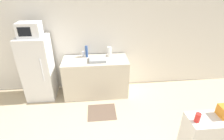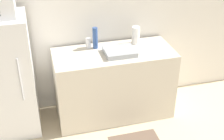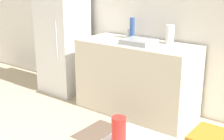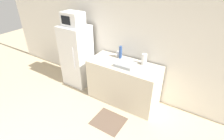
{
  "view_description": "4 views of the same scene",
  "coord_description": "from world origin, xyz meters",
  "px_view_note": "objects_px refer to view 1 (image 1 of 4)",
  "views": [
    {
      "loc": [
        0.06,
        -0.91,
        2.63
      ],
      "look_at": [
        0.36,
        2.07,
        1.06
      ],
      "focal_mm": 28.0,
      "sensor_mm": 36.0,
      "label": 1
    },
    {
      "loc": [
        -0.89,
        -0.55,
        2.69
      ],
      "look_at": [
        -0.14,
        2.29,
        1.02
      ],
      "focal_mm": 50.0,
      "sensor_mm": 36.0,
      "label": 2
    },
    {
      "loc": [
        2.11,
        -0.41,
        1.74
      ],
      "look_at": [
        0.37,
        1.9,
        0.87
      ],
      "focal_mm": 50.0,
      "sensor_mm": 36.0,
      "label": 3
    },
    {
      "loc": [
        1.53,
        0.02,
        2.67
      ],
      "look_at": [
        0.07,
        2.32,
        1.07
      ],
      "focal_mm": 28.0,
      "sensor_mm": 36.0,
      "label": 4
    }
  ],
  "objects_px": {
    "microwave": "(29,30)",
    "bottle_short": "(83,54)",
    "refrigerator": "(38,69)",
    "bottle_tall": "(86,52)",
    "paper_towel_roll": "(109,52)",
    "jar": "(198,118)"
  },
  "relations": [
    {
      "from": "bottle_tall",
      "to": "bottle_short",
      "type": "distance_m",
      "value": 0.12
    },
    {
      "from": "bottle_tall",
      "to": "paper_towel_roll",
      "type": "relative_size",
      "value": 1.21
    },
    {
      "from": "jar",
      "to": "microwave",
      "type": "bearing_deg",
      "value": 140.23
    },
    {
      "from": "microwave",
      "to": "jar",
      "type": "xyz_separation_m",
      "value": [
        2.63,
        -2.19,
        -0.64
      ]
    },
    {
      "from": "refrigerator",
      "to": "jar",
      "type": "xyz_separation_m",
      "value": [
        2.63,
        -2.19,
        0.28
      ]
    },
    {
      "from": "microwave",
      "to": "bottle_short",
      "type": "relative_size",
      "value": 3.59
    },
    {
      "from": "refrigerator",
      "to": "paper_towel_roll",
      "type": "xyz_separation_m",
      "value": [
        1.69,
        0.18,
        0.29
      ]
    },
    {
      "from": "bottle_short",
      "to": "paper_towel_roll",
      "type": "xyz_separation_m",
      "value": [
        0.64,
        -0.03,
        0.05
      ]
    },
    {
      "from": "jar",
      "to": "bottle_short",
      "type": "bearing_deg",
      "value": 123.29
    },
    {
      "from": "microwave",
      "to": "bottle_tall",
      "type": "height_order",
      "value": "microwave"
    },
    {
      "from": "refrigerator",
      "to": "jar",
      "type": "height_order",
      "value": "refrigerator"
    },
    {
      "from": "bottle_tall",
      "to": "bottle_short",
      "type": "height_order",
      "value": "bottle_tall"
    },
    {
      "from": "bottle_tall",
      "to": "bottle_short",
      "type": "relative_size",
      "value": 2.18
    },
    {
      "from": "microwave",
      "to": "refrigerator",
      "type": "bearing_deg",
      "value": 70.99
    },
    {
      "from": "refrigerator",
      "to": "paper_towel_roll",
      "type": "relative_size",
      "value": 6.55
    },
    {
      "from": "microwave",
      "to": "bottle_short",
      "type": "height_order",
      "value": "microwave"
    },
    {
      "from": "microwave",
      "to": "jar",
      "type": "bearing_deg",
      "value": -39.77
    },
    {
      "from": "bottle_tall",
      "to": "jar",
      "type": "distance_m",
      "value": 2.8
    },
    {
      "from": "refrigerator",
      "to": "bottle_short",
      "type": "xyz_separation_m",
      "value": [
        1.05,
        0.21,
        0.24
      ]
    },
    {
      "from": "microwave",
      "to": "bottle_tall",
      "type": "xyz_separation_m",
      "value": [
        1.14,
        0.18,
        -0.61
      ]
    },
    {
      "from": "bottle_short",
      "to": "jar",
      "type": "height_order",
      "value": "jar"
    },
    {
      "from": "refrigerator",
      "to": "microwave",
      "type": "height_order",
      "value": "microwave"
    }
  ]
}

